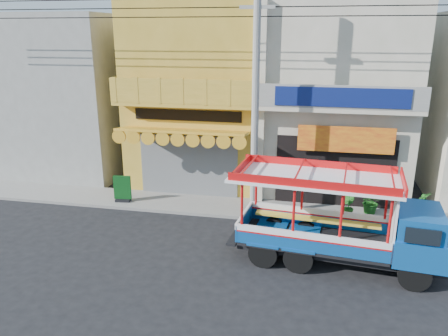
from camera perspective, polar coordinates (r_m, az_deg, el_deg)
name	(u,v)px	position (r m, az deg, el deg)	size (l,w,h in m)	color
ground	(270,263)	(13.86, 6.08, -12.18)	(90.00, 90.00, 0.00)	black
sidewalk	(280,211)	(17.42, 7.39, -5.59)	(30.00, 2.00, 0.12)	slate
shophouse_left	(205,92)	(20.78, -2.52, 9.87)	(6.00, 7.50, 8.24)	gold
shophouse_right	(336,96)	(20.20, 14.45, 9.13)	(6.00, 6.75, 8.24)	#B5B095
party_pilaster	(260,107)	(17.23, 4.77, 7.91)	(0.35, 0.30, 8.00)	#B5B095
filler_building_left	(70,95)	(23.54, -19.49, 9.03)	(6.00, 6.00, 7.60)	gray
utility_pole	(260,85)	(15.54, 4.72, 10.73)	(28.00, 0.26, 9.00)	gray
songthaew_truck	(355,223)	(13.53, 16.68, -6.86)	(6.51, 2.68, 2.96)	black
green_sign	(123,191)	(18.40, -13.11, -2.90)	(0.72, 0.40, 1.10)	black
potted_plant_a	(371,201)	(17.70, 18.65, -4.14)	(0.86, 0.75, 0.96)	#195117
potted_plant_b	(348,207)	(16.98, 15.85, -4.86)	(0.51, 0.41, 0.92)	#195117
potted_plant_c	(424,206)	(17.73, 24.65, -4.54)	(0.62, 0.62, 1.11)	#195117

